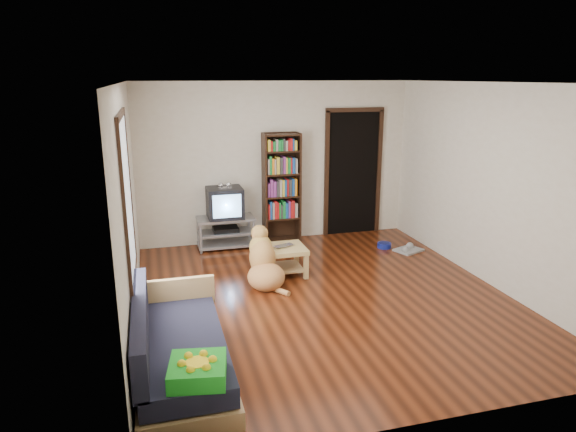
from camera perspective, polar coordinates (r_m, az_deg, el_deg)
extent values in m
plane|color=#5D2510|center=(6.52, 4.07, -8.94)|extent=(5.00, 5.00, 0.00)
plane|color=white|center=(5.94, 4.56, 14.57)|extent=(5.00, 5.00, 0.00)
plane|color=silver|center=(8.45, -1.33, 5.96)|extent=(4.50, 0.00, 4.50)
plane|color=silver|center=(3.93, 16.49, -5.76)|extent=(4.50, 0.00, 4.50)
plane|color=silver|center=(5.77, -17.28, 0.86)|extent=(0.00, 5.00, 5.00)
plane|color=silver|center=(7.16, 21.59, 3.17)|extent=(0.00, 5.00, 5.00)
cube|color=green|center=(4.16, -10.00, -16.56)|extent=(0.49, 0.49, 0.14)
imported|color=#BDBDC1|center=(7.04, -0.29, -3.43)|extent=(0.33, 0.27, 0.02)
cylinder|color=navy|center=(8.41, 10.64, -3.22)|extent=(0.22, 0.22, 0.08)
cube|color=gray|center=(8.34, 13.23, -3.71)|extent=(0.49, 0.45, 0.03)
cube|color=white|center=(5.24, -17.44, 1.68)|extent=(0.02, 1.30, 1.60)
cube|color=black|center=(5.12, -18.12, 10.63)|extent=(0.03, 1.42, 0.06)
cube|color=black|center=(5.48, -16.71, -6.68)|extent=(0.03, 1.42, 0.06)
cube|color=black|center=(4.56, -17.64, -0.31)|extent=(0.03, 0.06, 1.70)
cube|color=black|center=(5.92, -17.19, 3.21)|extent=(0.03, 0.06, 1.70)
cube|color=black|center=(8.90, 7.20, 4.68)|extent=(0.90, 0.02, 2.10)
cube|color=black|center=(8.71, 4.30, 4.53)|extent=(0.07, 0.05, 2.14)
cube|color=black|center=(9.07, 10.05, 4.77)|extent=(0.07, 0.05, 2.14)
cube|color=black|center=(8.75, 7.48, 11.63)|extent=(1.03, 0.05, 0.07)
cube|color=#99999E|center=(8.22, -6.98, -0.27)|extent=(0.90, 0.45, 0.04)
cube|color=#99999E|center=(8.29, -6.93, -1.80)|extent=(0.86, 0.42, 0.03)
cube|color=#99999E|center=(8.34, -6.89, -3.05)|extent=(0.90, 0.45, 0.04)
cylinder|color=#99999E|center=(8.05, -9.68, -2.43)|extent=(0.04, 0.04, 0.50)
cylinder|color=#99999E|center=(8.17, -3.81, -1.99)|extent=(0.04, 0.04, 0.50)
cylinder|color=#99999E|center=(8.43, -9.95, -1.62)|extent=(0.04, 0.04, 0.50)
cylinder|color=#99999E|center=(8.54, -4.34, -1.22)|extent=(0.04, 0.04, 0.50)
cube|color=black|center=(8.27, -6.94, -1.47)|extent=(0.40, 0.30, 0.07)
cube|color=black|center=(8.16, -7.04, 1.49)|extent=(0.55, 0.48, 0.48)
cube|color=black|center=(8.35, -7.24, 1.80)|extent=(0.40, 0.14, 0.36)
cube|color=#8CBFF2|center=(7.92, -6.78, 1.08)|extent=(0.44, 0.02, 0.36)
cube|color=silver|center=(8.05, -7.04, 3.13)|extent=(0.20, 0.07, 0.02)
sphere|color=silver|center=(8.04, -7.48, 3.42)|extent=(0.09, 0.09, 0.09)
sphere|color=silver|center=(8.05, -6.63, 3.47)|extent=(0.09, 0.09, 0.09)
cube|color=black|center=(8.32, -2.63, 2.99)|extent=(0.03, 0.30, 1.80)
cube|color=black|center=(8.46, 1.15, 3.21)|extent=(0.03, 0.30, 1.80)
cube|color=black|center=(8.52, -0.96, 3.30)|extent=(0.60, 0.02, 1.80)
cube|color=black|center=(8.61, -0.70, -2.56)|extent=(0.56, 0.28, 0.02)
cube|color=black|center=(8.51, -0.71, -0.19)|extent=(0.56, 0.28, 0.03)
cube|color=black|center=(8.42, -0.72, 2.24)|extent=(0.56, 0.28, 0.02)
cube|color=black|center=(8.34, -0.73, 4.72)|extent=(0.56, 0.28, 0.02)
cube|color=black|center=(8.28, -0.74, 7.23)|extent=(0.56, 0.28, 0.02)
cube|color=black|center=(8.25, -0.74, 9.02)|extent=(0.56, 0.28, 0.02)
cube|color=tan|center=(4.92, -11.53, -16.39)|extent=(0.80, 1.80, 0.22)
cube|color=#1E1E2D|center=(4.81, -11.67, -14.16)|extent=(0.74, 1.74, 0.18)
cube|color=#1E1E2D|center=(4.69, -16.08, -11.56)|extent=(0.12, 1.74, 0.40)
cube|color=tan|center=(5.51, -12.37, -8.28)|extent=(0.80, 0.06, 0.30)
cube|color=tan|center=(7.08, -0.35, -3.67)|extent=(0.55, 0.55, 0.06)
cube|color=tan|center=(7.17, -0.34, -5.71)|extent=(0.45, 0.45, 0.03)
cube|color=tan|center=(6.88, -1.74, -6.02)|extent=(0.06, 0.06, 0.34)
cube|color=tan|center=(7.00, 2.02, -5.66)|extent=(0.06, 0.06, 0.34)
cube|color=tan|center=(7.31, -2.61, -4.73)|extent=(0.06, 0.06, 0.34)
cube|color=tan|center=(7.42, 0.95, -4.41)|extent=(0.06, 0.06, 0.34)
ellipsoid|color=tan|center=(6.72, -2.43, -6.77)|extent=(0.50, 0.54, 0.36)
ellipsoid|color=#C07C4A|center=(6.82, -2.85, -4.64)|extent=(0.36, 0.39, 0.48)
ellipsoid|color=#D8A453|center=(6.87, -3.06, -3.47)|extent=(0.32, 0.29, 0.34)
ellipsoid|color=tan|center=(6.87, -3.20, -1.88)|extent=(0.23, 0.25, 0.21)
ellipsoid|color=tan|center=(6.98, -3.42, -1.80)|extent=(0.10, 0.19, 0.09)
sphere|color=black|center=(7.06, -3.58, -1.60)|extent=(0.04, 0.04, 0.04)
ellipsoid|color=tan|center=(6.82, -3.79, -2.10)|extent=(0.05, 0.07, 0.14)
ellipsoid|color=tan|center=(6.85, -2.45, -1.99)|extent=(0.05, 0.07, 0.14)
cylinder|color=#B38B45|center=(7.03, -3.81, -5.37)|extent=(0.08, 0.12, 0.39)
cylinder|color=#B77546|center=(7.07, -2.62, -5.25)|extent=(0.08, 0.12, 0.39)
sphere|color=tan|center=(7.14, -3.88, -6.52)|extent=(0.10, 0.10, 0.10)
sphere|color=tan|center=(7.17, -2.70, -6.40)|extent=(0.10, 0.10, 0.10)
cylinder|color=tan|center=(6.60, -0.98, -8.29)|extent=(0.23, 0.32, 0.08)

